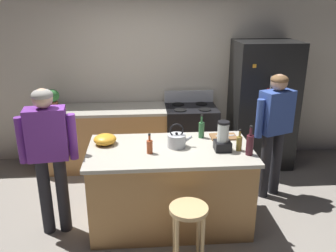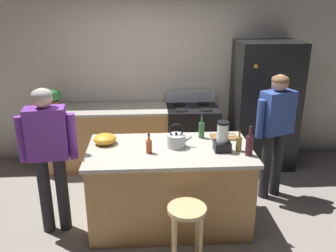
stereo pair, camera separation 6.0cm
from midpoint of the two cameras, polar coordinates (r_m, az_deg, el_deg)
ground_plane at (r=4.30m, az=0.66°, el=-14.98°), size 14.00×14.00×0.00m
back_wall at (r=5.59m, az=-0.71°, el=8.39°), size 8.00×0.10×2.70m
kitchen_island at (r=4.05m, az=0.69°, el=-9.59°), size 1.77×0.95×0.92m
back_counter_run at (r=5.48m, az=-8.86°, el=-1.80°), size 2.00×0.64×0.92m
refrigerator at (r=5.54m, az=15.38°, el=3.21°), size 0.90×0.73×1.88m
stove_range at (r=5.47m, az=4.13°, el=-1.52°), size 0.76×0.65×1.10m
person_by_island_left at (r=3.89m, az=-18.13°, el=-3.40°), size 0.60×0.27×1.62m
person_by_sink_right at (r=4.60m, az=17.17°, el=0.12°), size 0.58×0.35×1.61m
bar_stool at (r=3.41m, az=3.52°, el=-14.89°), size 0.36×0.36×0.65m
potted_plant at (r=5.41m, az=-17.40°, el=4.35°), size 0.20×0.20×0.30m
blender_appliance at (r=3.80m, az=9.13°, el=-1.99°), size 0.17×0.17×0.32m
bottle_cooking_sauce at (r=3.71m, az=-2.59°, el=-3.22°), size 0.06×0.06×0.22m
bottle_wine at (r=3.75m, az=13.31°, el=-2.92°), size 0.08×0.08×0.32m
bottle_olive_oil at (r=4.13m, az=5.79°, el=-0.55°), size 0.07×0.07×0.28m
bottle_vinegar at (r=3.84m, az=11.68°, el=-2.72°), size 0.06×0.06×0.24m
mixing_bowl at (r=4.01m, az=-9.61°, el=-2.06°), size 0.25×0.25×0.11m
tea_kettle at (r=3.86m, az=1.78°, el=-2.26°), size 0.28×0.20×0.27m
cutting_board at (r=4.19m, az=9.25°, el=-1.75°), size 0.30×0.20×0.02m
chef_knife at (r=4.19m, az=9.53°, el=-1.57°), size 0.22×0.04×0.01m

